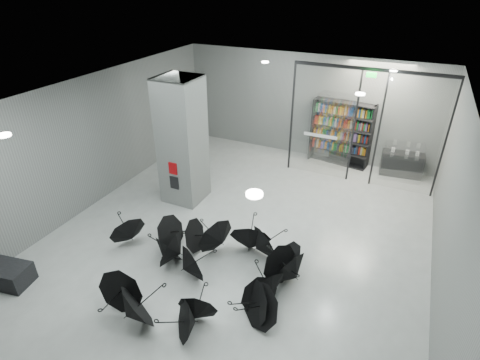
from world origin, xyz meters
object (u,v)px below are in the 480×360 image
at_px(column, 182,142).
at_px(bookshelf, 341,133).
at_px(shop_counter, 402,164).
at_px(umbrella_cluster, 214,272).

xyz_separation_m(column, bookshelf, (4.01, 4.75, -0.77)).
xyz_separation_m(column, shop_counter, (6.33, 4.66, -1.57)).
distance_m(column, shop_counter, 8.01).
bearing_deg(umbrella_cluster, shop_counter, 65.09).
bearing_deg(umbrella_cluster, bookshelf, 80.74).
bearing_deg(shop_counter, umbrella_cluster, -121.30).
distance_m(bookshelf, umbrella_cluster, 8.00).
bearing_deg(column, umbrella_cluster, -48.59).
distance_m(column, umbrella_cluster, 4.46).
height_order(column, bookshelf, column).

